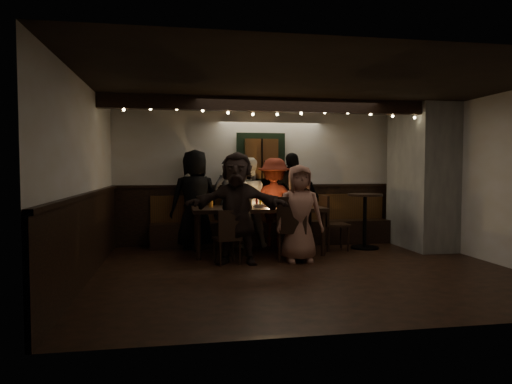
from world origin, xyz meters
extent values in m
cube|color=black|center=(0.00, 0.00, -0.01)|extent=(6.00, 5.00, 0.01)
cube|color=black|center=(0.00, 0.00, 2.60)|extent=(6.00, 5.00, 0.01)
cube|color=beige|center=(0.00, 2.50, 1.30)|extent=(6.00, 0.01, 2.60)
cube|color=beige|center=(-3.00, 0.00, 1.30)|extent=(0.01, 5.00, 2.60)
cube|color=beige|center=(3.00, 0.00, 1.30)|extent=(0.01, 5.00, 2.60)
cube|color=black|center=(0.00, 2.48, 0.55)|extent=(6.00, 0.05, 1.10)
cube|color=black|center=(-2.98, 0.00, 0.55)|extent=(0.05, 5.00, 1.10)
cube|color=slate|center=(2.65, 1.50, 1.30)|extent=(0.70, 1.40, 2.60)
cube|color=black|center=(0.00, 2.23, 0.23)|extent=(4.60, 0.45, 0.45)
cube|color=#593214|center=(0.00, 2.41, 0.70)|extent=(4.60, 0.06, 0.50)
cube|color=black|center=(-0.20, 2.44, 1.65)|extent=(0.95, 0.04, 1.00)
cube|color=#593214|center=(-0.20, 2.38, 1.65)|extent=(0.64, 0.12, 0.76)
cube|color=black|center=(0.00, 1.00, 2.49)|extent=(6.00, 0.16, 0.22)
sphere|color=#FFE599|center=(-2.60, 0.98, 2.36)|extent=(0.04, 0.04, 0.04)
sphere|color=#FFE599|center=(-2.20, 0.98, 2.38)|extent=(0.04, 0.04, 0.04)
sphere|color=#FFE599|center=(-1.80, 0.98, 2.39)|extent=(0.04, 0.04, 0.04)
sphere|color=#FFE599|center=(-1.40, 0.98, 2.37)|extent=(0.04, 0.04, 0.04)
sphere|color=#FFE599|center=(-1.00, 0.98, 2.35)|extent=(0.04, 0.04, 0.04)
sphere|color=#FFE599|center=(-0.60, 0.98, 2.33)|extent=(0.04, 0.04, 0.04)
sphere|color=#FFE599|center=(-0.20, 0.98, 2.34)|extent=(0.04, 0.04, 0.04)
sphere|color=#FFE599|center=(0.20, 0.98, 2.36)|extent=(0.04, 0.04, 0.04)
sphere|color=#FFE599|center=(0.60, 0.98, 2.38)|extent=(0.04, 0.04, 0.04)
sphere|color=#FFE599|center=(1.00, 0.98, 2.39)|extent=(0.04, 0.04, 0.04)
sphere|color=#FFE599|center=(1.40, 0.98, 2.37)|extent=(0.04, 0.04, 0.04)
sphere|color=#FFE599|center=(1.80, 0.98, 2.35)|extent=(0.04, 0.04, 0.04)
sphere|color=#FFE599|center=(2.20, 0.98, 2.33)|extent=(0.04, 0.04, 0.04)
sphere|color=#FFE599|center=(2.60, 0.98, 2.34)|extent=(0.04, 0.04, 0.04)
cube|color=black|center=(-0.44, 1.40, 0.77)|extent=(2.25, 0.96, 0.06)
cylinder|color=black|center=(-1.48, 1.00, 0.37)|extent=(0.07, 0.07, 0.74)
cylinder|color=black|center=(-1.48, 1.80, 0.37)|extent=(0.07, 0.07, 0.74)
cylinder|color=black|center=(0.60, 1.00, 0.37)|extent=(0.07, 0.07, 0.74)
cylinder|color=black|center=(0.60, 1.80, 0.37)|extent=(0.07, 0.07, 0.74)
cylinder|color=#BF7226|center=(-1.24, 1.50, 0.88)|extent=(0.07, 0.07, 0.15)
cylinder|color=#BF7226|center=(-0.91, 1.13, 0.88)|extent=(0.07, 0.07, 0.15)
cylinder|color=silver|center=(-0.57, 1.54, 0.88)|extent=(0.07, 0.07, 0.15)
cylinder|color=#BF7226|center=(-0.10, 1.28, 0.88)|extent=(0.07, 0.07, 0.15)
cylinder|color=silver|center=(0.20, 1.66, 0.88)|extent=(0.07, 0.07, 0.15)
cylinder|color=#BF7226|center=(0.45, 1.23, 0.88)|extent=(0.07, 0.07, 0.15)
cylinder|color=white|center=(-0.93, 1.08, 0.81)|extent=(0.28, 0.28, 0.02)
cube|color=#B2B2B7|center=(-0.44, 1.35, 0.83)|extent=(0.17, 0.11, 0.05)
cylinder|color=#990C0C|center=(-0.47, 1.35, 0.89)|extent=(0.04, 0.04, 0.17)
cylinder|color=gold|center=(-0.41, 1.35, 0.89)|extent=(0.04, 0.04, 0.17)
cylinder|color=silver|center=(-0.24, 1.45, 0.84)|extent=(0.05, 0.05, 0.09)
sphere|color=#FFB24C|center=(-0.24, 1.45, 0.91)|extent=(0.03, 0.03, 0.03)
cube|color=black|center=(-1.06, 0.64, 0.39)|extent=(0.45, 0.45, 0.04)
cube|color=black|center=(-1.03, 0.48, 0.62)|extent=(0.38, 0.11, 0.43)
cylinder|color=black|center=(-0.94, 0.83, 0.19)|extent=(0.03, 0.03, 0.37)
cylinder|color=black|center=(-0.88, 0.53, 0.19)|extent=(0.03, 0.03, 0.37)
cylinder|color=black|center=(-1.24, 0.76, 0.19)|extent=(0.03, 0.03, 0.37)
cylinder|color=black|center=(-1.18, 0.46, 0.19)|extent=(0.03, 0.03, 0.37)
cube|color=black|center=(-0.01, 0.72, 0.47)|extent=(0.57, 0.57, 0.04)
cube|color=black|center=(-0.07, 0.52, 0.76)|extent=(0.46, 0.16, 0.53)
cylinder|color=black|center=(0.22, 0.85, 0.23)|extent=(0.04, 0.04, 0.45)
cylinder|color=black|center=(0.12, 0.49, 0.23)|extent=(0.04, 0.04, 0.45)
cylinder|color=black|center=(-0.15, 0.95, 0.23)|extent=(0.04, 0.04, 0.45)
cylinder|color=black|center=(-0.24, 0.59, 0.23)|extent=(0.04, 0.04, 0.45)
cube|color=black|center=(0.98, 1.50, 0.45)|extent=(0.45, 0.45, 0.04)
cube|color=black|center=(0.78, 1.50, 0.73)|extent=(0.05, 0.44, 0.51)
cylinder|color=black|center=(1.16, 1.32, 0.22)|extent=(0.04, 0.04, 0.43)
cylinder|color=black|center=(0.80, 1.32, 0.22)|extent=(0.04, 0.04, 0.43)
cylinder|color=black|center=(1.17, 1.68, 0.22)|extent=(0.04, 0.04, 0.43)
cylinder|color=black|center=(0.81, 1.68, 0.22)|extent=(0.04, 0.04, 0.43)
cylinder|color=black|center=(1.58, 1.56, 0.01)|extent=(0.51, 0.51, 0.03)
cylinder|color=black|center=(1.58, 1.56, 0.49)|extent=(0.07, 0.07, 0.98)
cylinder|color=black|center=(1.58, 1.56, 0.98)|extent=(0.63, 0.63, 0.04)
imported|color=black|center=(-1.49, 2.10, 0.90)|extent=(0.98, 0.74, 1.81)
imported|color=#2A2A2C|center=(-0.86, 2.11, 0.84)|extent=(0.69, 0.54, 1.69)
imported|color=beige|center=(-0.53, 2.06, 0.83)|extent=(0.86, 0.69, 1.66)
imported|color=#54190F|center=(-0.01, 2.08, 0.83)|extent=(1.21, 0.92, 1.66)
imported|color=black|center=(0.35, 2.07, 0.88)|extent=(1.06, 0.50, 1.76)
imported|color=black|center=(-0.90, 0.63, 0.86)|extent=(1.67, 0.88, 1.72)
imported|color=#9B6754|center=(0.07, 0.59, 0.76)|extent=(0.76, 0.51, 1.52)
camera|label=1|loc=(-1.81, -6.27, 1.47)|focal=32.00mm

